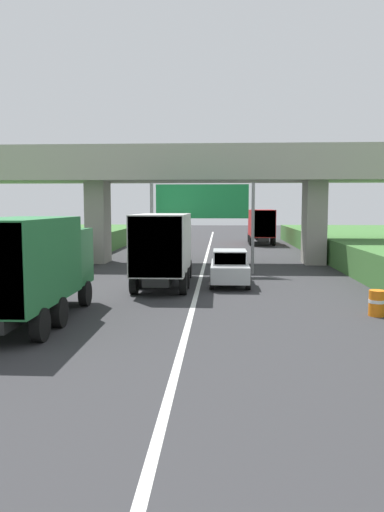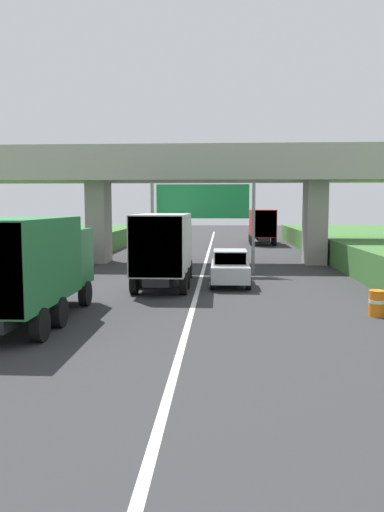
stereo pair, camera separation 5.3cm
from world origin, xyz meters
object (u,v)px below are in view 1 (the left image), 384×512
(truck_white, at_px, (164,246))
(truck_red, at_px, (261,225))
(truck_green, at_px, (31,264))
(overhead_highway_sign, at_px, (202,207))
(car_silver, at_px, (230,268))
(construction_barrel_2, at_px, (377,303))

(truck_white, bearing_deg, truck_red, 76.02)
(truck_green, bearing_deg, overhead_highway_sign, 67.76)
(truck_green, relative_size, car_silver, 1.78)
(truck_green, bearing_deg, construction_barrel_2, 8.08)
(overhead_highway_sign, bearing_deg, truck_green, -112.24)
(car_silver, bearing_deg, truck_red, 82.26)
(truck_red, distance_m, car_silver, 26.82)
(overhead_highway_sign, bearing_deg, car_silver, -71.18)
(truck_white, relative_size, car_silver, 1.78)
(overhead_highway_sign, xyz_separation_m, truck_red, (5.09, 22.21, -1.82))
(truck_white, xyz_separation_m, construction_barrel_2, (8.08, -6.07, -1.47))
(truck_red, bearing_deg, overhead_highway_sign, -102.90)
(construction_barrel_2, bearing_deg, overhead_highway_sign, 120.88)
(car_silver, distance_m, construction_barrel_2, 8.16)
(truck_white, bearing_deg, overhead_highway_sign, 71.09)
(truck_red, distance_m, truck_white, 27.76)
(overhead_highway_sign, xyz_separation_m, construction_barrel_2, (6.46, -10.80, -3.29))
(overhead_highway_sign, xyz_separation_m, truck_green, (-5.09, -12.44, -1.82))
(truck_white, relative_size, construction_barrel_2, 8.11)
(truck_red, height_order, construction_barrel_2, truck_red)
(truck_green, xyz_separation_m, truck_white, (3.47, 7.71, 0.00))
(truck_red, height_order, car_silver, truck_red)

